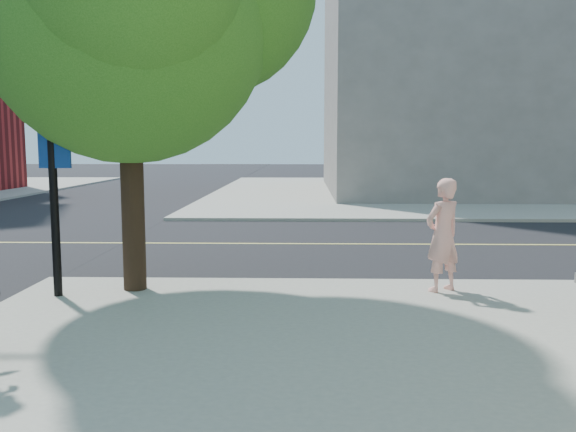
{
  "coord_description": "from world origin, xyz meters",
  "views": [
    {
      "loc": [
        3.65,
        -10.65,
        2.51
      ],
      "look_at": [
        3.38,
        -0.37,
        1.3
      ],
      "focal_mm": 37.49,
      "sensor_mm": 36.0,
      "label": 1
    }
  ],
  "objects": [
    {
      "name": "ground",
      "position": [
        0.0,
        0.0,
        0.0
      ],
      "size": [
        140.0,
        140.0,
        0.0
      ],
      "primitive_type": "plane",
      "color": "black",
      "rests_on": "ground"
    },
    {
      "name": "road_ew",
      "position": [
        0.0,
        4.5,
        0.01
      ],
      "size": [
        140.0,
        9.0,
        0.01
      ],
      "primitive_type": "cube",
      "color": "black",
      "rests_on": "ground"
    },
    {
      "name": "filler_ne",
      "position": [
        14.0,
        22.0,
        7.12
      ],
      "size": [
        18.0,
        16.0,
        14.0
      ],
      "primitive_type": "cube",
      "color": "slate",
      "rests_on": "sidewalk_ne"
    },
    {
      "name": "man_on_phone",
      "position": [
        5.93,
        -0.87,
        1.05
      ],
      "size": [
        0.81,
        0.74,
        1.86
      ],
      "primitive_type": "imported",
      "rotation": [
        0.0,
        0.0,
        3.71
      ],
      "color": "#EFA395",
      "rests_on": "sidewalk_se"
    },
    {
      "name": "sidewalk_ne",
      "position": [
        13.5,
        21.5,
        0.06
      ],
      "size": [
        29.0,
        25.0,
        0.12
      ],
      "primitive_type": "cube",
      "color": "gray",
      "rests_on": "ground"
    }
  ]
}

